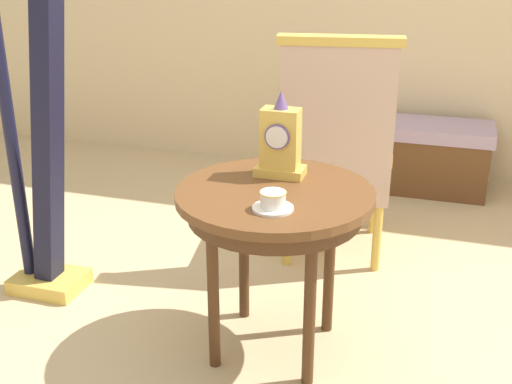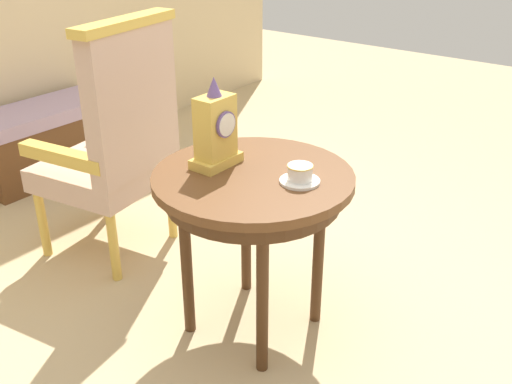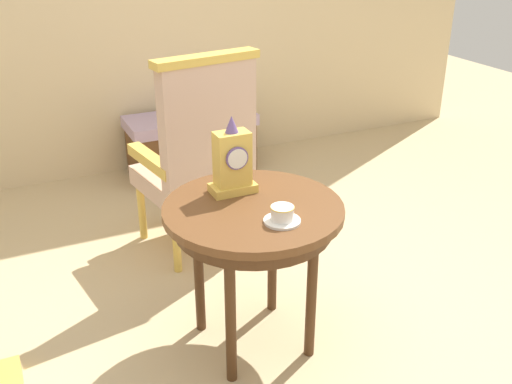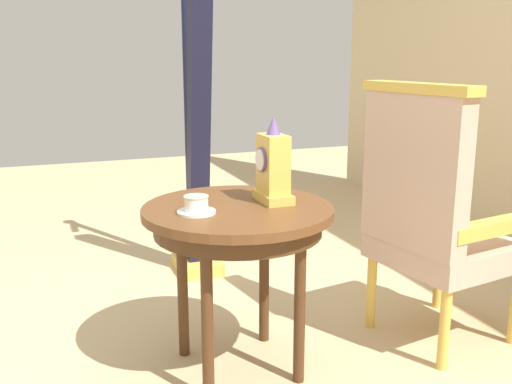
{
  "view_description": "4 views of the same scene",
  "coord_description": "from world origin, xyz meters",
  "px_view_note": "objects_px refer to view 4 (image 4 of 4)",
  "views": [
    {
      "loc": [
        0.61,
        -2.16,
        1.57
      ],
      "look_at": [
        -0.07,
        0.04,
        0.64
      ],
      "focal_mm": 45.87,
      "sensor_mm": 36.0,
      "label": 1
    },
    {
      "loc": [
        -1.51,
        -1.21,
        1.57
      ],
      "look_at": [
        0.07,
        0.01,
        0.58
      ],
      "focal_mm": 41.6,
      "sensor_mm": 36.0,
      "label": 2
    },
    {
      "loc": [
        -0.87,
        -1.95,
        1.74
      ],
      "look_at": [
        0.07,
        0.07,
        0.7
      ],
      "focal_mm": 41.41,
      "sensor_mm": 36.0,
      "label": 3
    },
    {
      "loc": [
        2.09,
        -0.73,
        1.25
      ],
      "look_at": [
        0.02,
        0.06,
        0.73
      ],
      "focal_mm": 41.28,
      "sensor_mm": 36.0,
      "label": 4
    }
  ],
  "objects_px": {
    "mantel_clock": "(272,168)",
    "armchair": "(431,212)",
    "teacup_left": "(196,205)",
    "harp": "(196,146)",
    "side_table": "(238,226)"
  },
  "relations": [
    {
      "from": "armchair",
      "to": "teacup_left",
      "type": "bearing_deg",
      "value": -91.73
    },
    {
      "from": "mantel_clock",
      "to": "side_table",
      "type": "bearing_deg",
      "value": -80.34
    },
    {
      "from": "teacup_left",
      "to": "mantel_clock",
      "type": "height_order",
      "value": "mantel_clock"
    },
    {
      "from": "mantel_clock",
      "to": "armchair",
      "type": "xyz_separation_m",
      "value": [
        0.1,
        0.69,
        -0.22
      ]
    },
    {
      "from": "teacup_left",
      "to": "harp",
      "type": "height_order",
      "value": "harp"
    },
    {
      "from": "armchair",
      "to": "harp",
      "type": "distance_m",
      "value": 1.38
    },
    {
      "from": "mantel_clock",
      "to": "armchair",
      "type": "bearing_deg",
      "value": 81.97
    },
    {
      "from": "teacup_left",
      "to": "harp",
      "type": "relative_size",
      "value": 0.08
    },
    {
      "from": "side_table",
      "to": "teacup_left",
      "type": "relative_size",
      "value": 5.15
    },
    {
      "from": "mantel_clock",
      "to": "harp",
      "type": "distance_m",
      "value": 1.07
    },
    {
      "from": "side_table",
      "to": "harp",
      "type": "relative_size",
      "value": 0.4
    },
    {
      "from": "teacup_left",
      "to": "harp",
      "type": "bearing_deg",
      "value": 164.72
    },
    {
      "from": "mantel_clock",
      "to": "harp",
      "type": "relative_size",
      "value": 0.18
    },
    {
      "from": "mantel_clock",
      "to": "harp",
      "type": "height_order",
      "value": "harp"
    },
    {
      "from": "mantel_clock",
      "to": "harp",
      "type": "bearing_deg",
      "value": -178.98
    }
  ]
}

